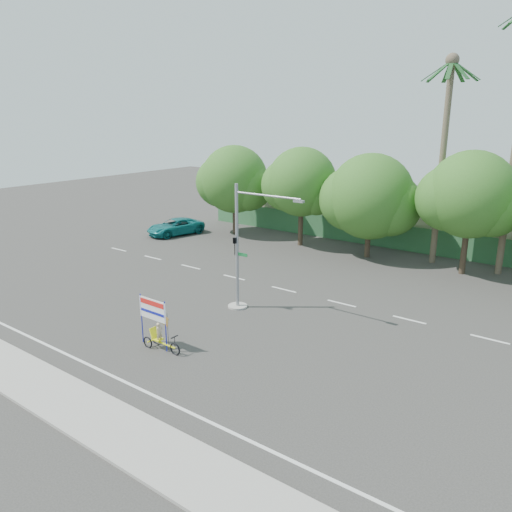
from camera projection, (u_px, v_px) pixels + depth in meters
The scene contains 12 objects.
ground at pixel (226, 344), 23.78m from camera, with size 120.00×120.00×0.00m, color #33302D.
sidewalk_near at pixel (93, 416), 17.97m from camera, with size 50.00×2.40×0.12m, color gray.
fence at pixel (397, 237), 40.10m from camera, with size 38.00×0.08×2.00m, color #336B3D.
building_left at pixel (317, 204), 49.04m from camera, with size 12.00×8.00×4.00m, color beige.
tree_far_left at pixel (234, 181), 44.43m from camera, with size 7.14×6.00×7.96m.
tree_left at pixel (301, 184), 40.33m from camera, with size 6.66×5.60×8.07m.
tree_center at pixel (370, 199), 37.06m from camera, with size 7.62×6.40×7.85m.
tree_right at pixel (470, 198), 32.83m from camera, with size 6.90×5.80×8.36m.
palm_short at pixel (444, 139), 34.40m from camera, with size 3.73×3.79×14.45m.
traffic_signal at pixel (241, 259), 27.31m from camera, with size 4.72×1.10×7.00m.
trike_billboard at pixel (157, 328), 23.06m from camera, with size 2.54×0.58×2.50m.
pickup_truck at pixel (175, 227), 45.11m from camera, with size 2.40×5.20×1.45m, color #106F70.
Camera 1 is at (14.09, -16.59, 10.54)m, focal length 35.00 mm.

